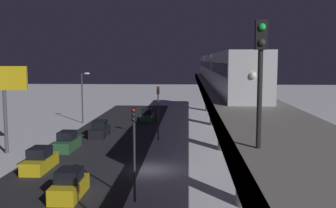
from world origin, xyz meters
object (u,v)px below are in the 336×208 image
sedan_yellow (40,161)px  sedan_yellow_2 (69,185)px  traffic_light_near (134,141)px  commercial_billboard (4,87)px  sedan_black (100,130)px  rail_signal (261,62)px  sedan_green_2 (147,116)px  sedan_green (67,142)px  subway_train (218,68)px  traffic_light_mid (158,105)px

sedan_yellow → sedan_yellow_2: 8.01m
traffic_light_near → commercial_billboard: 20.10m
sedan_black → sedan_yellow: same height
rail_signal → sedan_black: (13.31, -35.87, -8.68)m
sedan_black → sedan_green_2: size_ratio=1.08×
sedan_yellow_2 → sedan_green: (4.60, -14.31, -0.00)m
sedan_yellow → commercial_billboard: commercial_billboard is taller
rail_signal → sedan_yellow_2: bearing=-53.0°
subway_train → sedan_black: size_ratio=11.58×
sedan_green → sedan_green_2: 21.22m
rail_signal → sedan_yellow_2: (10.51, -13.96, -8.67)m
traffic_light_mid → commercial_billboard: size_ratio=0.72×
rail_signal → sedan_black: size_ratio=0.83×
subway_train → sedan_green_2: size_ratio=12.52×
sedan_yellow → traffic_light_mid: size_ratio=0.74×
subway_train → traffic_light_mid: subway_train is taller
subway_train → commercial_billboard: 25.82m
sedan_green_2 → traffic_light_mid: size_ratio=0.69×
sedan_green → traffic_light_mid: size_ratio=0.74×
sedan_green_2 → sedan_yellow: bearing=-102.9°
subway_train → rail_signal: 39.10m
rail_signal → traffic_light_near: size_ratio=0.62×
subway_train → traffic_light_mid: bearing=35.2°
subway_train → sedan_green: size_ratio=11.74×
sedan_yellow_2 → traffic_light_near: 5.86m
subway_train → traffic_light_mid: (7.41, 5.23, -4.32)m
subway_train → traffic_light_near: bearing=74.0°
rail_signal → sedan_green_2: bearing=-79.8°
sedan_black → traffic_light_near: size_ratio=0.75×
rail_signal → sedan_black: rail_signal is taller
commercial_billboard → sedan_black: bearing=-128.0°
subway_train → commercial_billboard: (22.39, 12.75, -1.69)m
sedan_green → traffic_light_mid: (-9.30, -5.55, 3.40)m
rail_signal → traffic_light_mid: (5.81, -33.83, -5.27)m
subway_train → sedan_green: bearing=32.8°
subway_train → traffic_light_near: 27.28m
sedan_yellow_2 → commercial_billboard: size_ratio=0.47×
sedan_green → commercial_billboard: commercial_billboard is taller
sedan_yellow → sedan_green: (0.00, -7.75, -0.00)m
sedan_black → commercial_billboard: (7.47, 9.57, 6.04)m
sedan_yellow → subway_train: bearing=-132.0°
sedan_black → traffic_light_mid: size_ratio=0.75×
sedan_green → sedan_yellow: bearing=90.0°
subway_train → commercial_billboard: size_ratio=6.23×
sedan_black → traffic_light_near: traffic_light_near is taller
traffic_light_mid → sedan_green_2: bearing=-78.8°
traffic_light_near → commercial_billboard: commercial_billboard is taller
subway_train → traffic_light_near: subway_train is taller
rail_signal → sedan_black: bearing=-69.6°
traffic_light_near → rail_signal: bearing=113.8°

